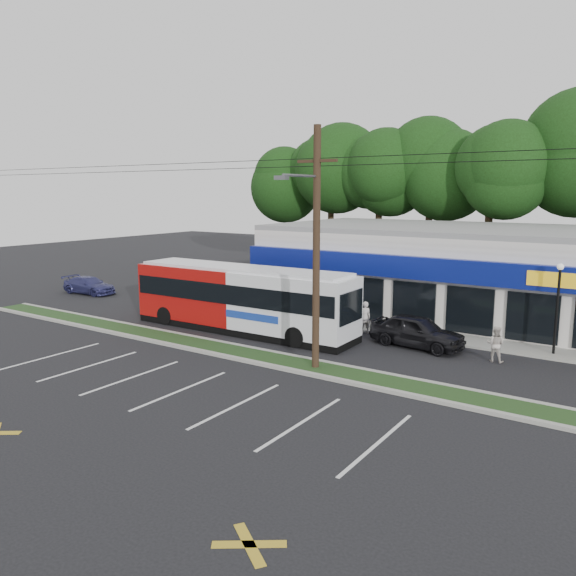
# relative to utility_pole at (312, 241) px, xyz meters

# --- Properties ---
(ground) EXTENTS (120.00, 120.00, 0.00)m
(ground) POSITION_rel_utility_pole_xyz_m (-2.83, -0.93, -5.41)
(ground) COLOR black
(ground) RESTS_ON ground
(grass_strip) EXTENTS (40.00, 1.60, 0.12)m
(grass_strip) POSITION_rel_utility_pole_xyz_m (-2.83, 0.07, -5.35)
(grass_strip) COLOR #203B18
(grass_strip) RESTS_ON ground
(curb_south) EXTENTS (40.00, 0.25, 0.14)m
(curb_south) POSITION_rel_utility_pole_xyz_m (-2.83, -0.78, -5.34)
(curb_south) COLOR #9E9E93
(curb_south) RESTS_ON ground
(curb_north) EXTENTS (40.00, 0.25, 0.14)m
(curb_north) POSITION_rel_utility_pole_xyz_m (-2.83, 0.92, -5.34)
(curb_north) COLOR #9E9E93
(curb_north) RESTS_ON ground
(sidewalk) EXTENTS (32.00, 2.20, 0.10)m
(sidewalk) POSITION_rel_utility_pole_xyz_m (2.17, 8.07, -5.36)
(sidewalk) COLOR #9E9E93
(sidewalk) RESTS_ON ground
(strip_mall) EXTENTS (25.00, 12.55, 5.30)m
(strip_mall) POSITION_rel_utility_pole_xyz_m (2.67, 14.99, -2.76)
(strip_mall) COLOR white
(strip_mall) RESTS_ON ground
(utility_pole) EXTENTS (50.00, 2.77, 10.00)m
(utility_pole) POSITION_rel_utility_pole_xyz_m (0.00, 0.00, 0.00)
(utility_pole) COLOR black
(utility_pole) RESTS_ON ground
(lamp_post) EXTENTS (0.30, 0.30, 4.25)m
(lamp_post) POSITION_rel_utility_pole_xyz_m (8.17, 7.87, -2.74)
(lamp_post) COLOR black
(lamp_post) RESTS_ON ground
(tree_line) EXTENTS (46.76, 6.76, 11.83)m
(tree_line) POSITION_rel_utility_pole_xyz_m (1.17, 25.07, 3.00)
(tree_line) COLOR black
(tree_line) RESTS_ON ground
(metrobus) EXTENTS (12.98, 2.96, 3.47)m
(metrobus) POSITION_rel_utility_pole_xyz_m (-6.52, 3.57, -3.57)
(metrobus) COLOR #A20E0C
(metrobus) RESTS_ON ground
(car_dark) EXTENTS (4.77, 2.38, 1.56)m
(car_dark) POSITION_rel_utility_pole_xyz_m (2.43, 5.78, -4.63)
(car_dark) COLOR black
(car_dark) RESTS_ON ground
(car_silver) EXTENTS (5.02, 2.04, 1.62)m
(car_silver) POSITION_rel_utility_pole_xyz_m (-12.31, 5.72, -4.60)
(car_silver) COLOR #A8AAAF
(car_silver) RESTS_ON ground
(car_blue) EXTENTS (4.41, 2.03, 1.25)m
(car_blue) POSITION_rel_utility_pole_xyz_m (-22.83, 6.07, -4.79)
(car_blue) COLOR navy
(car_blue) RESTS_ON ground
(pedestrian_a) EXTENTS (0.74, 0.73, 1.72)m
(pedestrian_a) POSITION_rel_utility_pole_xyz_m (-0.83, 6.76, -4.55)
(pedestrian_a) COLOR beige
(pedestrian_a) RESTS_ON ground
(pedestrian_b) EXTENTS (0.79, 0.62, 1.59)m
(pedestrian_b) POSITION_rel_utility_pole_xyz_m (6.17, 5.42, -4.62)
(pedestrian_b) COLOR beige
(pedestrian_b) RESTS_ON ground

